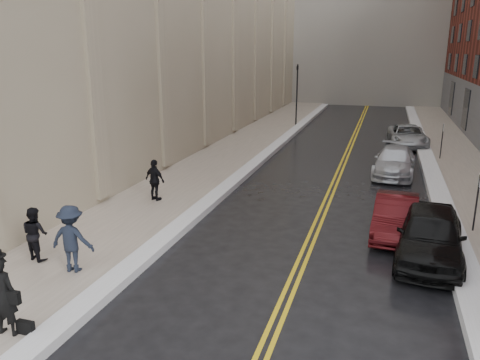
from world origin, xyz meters
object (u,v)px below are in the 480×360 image
Objects in this scene: car_silver_far at (407,136)px; pedestrian_b at (72,239)px; pedestrian_a at (35,233)px; pedestrian_c at (155,180)px; car_black at (430,234)px; car_maroon at (396,216)px; pedestrian_main at (3,296)px; car_silver_near at (395,161)px.

car_silver_far is 2.61× the size of pedestrian_b.
pedestrian_a is 1.61m from pedestrian_b.
pedestrian_c is (0.77, 6.32, 0.06)m from pedestrian_a.
car_maroon is at bearing 122.74° from car_black.
pedestrian_b is (-8.89, -6.07, 0.45)m from car_maroon.
pedestrian_a is at bearing -63.37° from pedestrian_main.
car_maroon is 2.19× the size of pedestrian_main.
pedestrian_a is (-2.08, 3.46, -0.12)m from pedestrian_main.
car_maroon is 8.66m from car_silver_near.
car_maroon is at bearing -86.31° from car_silver_near.
car_black is at bearing -144.77° from pedestrian_a.
pedestrian_a reaches higher than car_black.
pedestrian_main reaches higher than car_black.
car_silver_near is at bearing -109.49° from pedestrian_a.
car_silver_near is 2.78× the size of pedestrian_c.
car_silver_near is 19.74m from pedestrian_main.
pedestrian_a is at bearing -148.30° from car_maroon.
car_silver_far is 24.86m from pedestrian_b.
pedestrian_main is 9.86m from pedestrian_c.
pedestrian_main is 0.96× the size of pedestrian_b.
pedestrian_c is (-10.61, -16.18, 0.32)m from car_silver_far.
pedestrian_a reaches higher than car_silver_near.
pedestrian_c reaches higher than pedestrian_a.
car_maroon is at bearing -136.78° from pedestrian_main.
car_black is 10.58m from car_silver_near.
pedestrian_c is (-10.68, 2.45, 0.21)m from car_black.
pedestrian_b is (-9.88, -4.20, 0.31)m from car_black.
pedestrian_a is 0.84× the size of pedestrian_b.
car_black is at bearing -59.10° from car_maroon.
pedestrian_a reaches higher than car_maroon.
car_black is 0.98× the size of car_silver_near.
pedestrian_b is at bearing -117.32° from car_silver_near.
car_silver_far is at bearing 95.02° from car_black.
car_silver_far is at bearing -104.89° from pedestrian_c.
pedestrian_b reaches higher than pedestrian_a.
car_maroon is at bearing -165.07° from pedestrian_c.
car_black is at bearing -80.90° from car_silver_near.
pedestrian_b reaches higher than car_maroon.
pedestrian_c reaches higher than car_silver_far.
car_silver_far is 2.91× the size of pedestrian_c.
pedestrian_a is (-11.45, -3.87, 0.15)m from car_black.
pedestrian_b reaches higher than car_silver_far.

